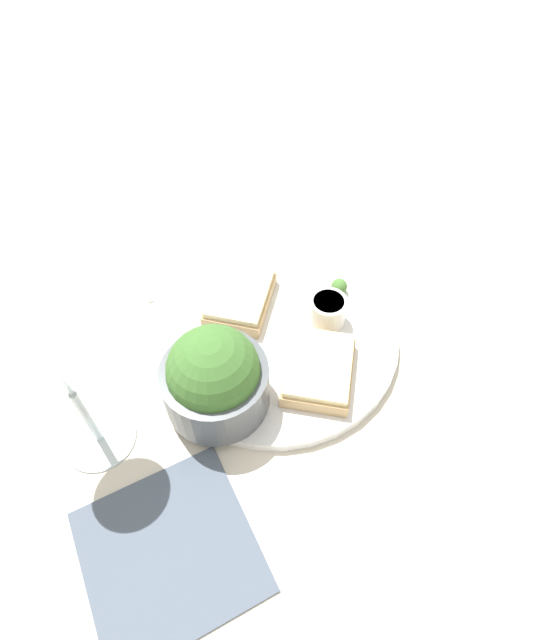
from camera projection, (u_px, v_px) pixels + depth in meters
The scene contains 10 objects.
ground_plane at pixel (274, 337), 0.61m from camera, with size 4.00×4.00×0.00m, color beige.
dinner_plate at pixel (274, 334), 0.61m from camera, with size 0.30×0.30×0.01m.
salad_bowl at pixel (215, 378), 0.51m from camera, with size 0.11×0.11×0.10m.
sauce_ramekin at pixel (328, 310), 0.59m from camera, with size 0.04×0.04×0.04m.
cheese_toast_near at pixel (240, 298), 0.62m from camera, with size 0.11×0.10×0.03m.
cheese_toast_far at pixel (319, 369), 0.55m from camera, with size 0.11×0.10×0.03m.
wine_glass at pixel (61, 376), 0.43m from camera, with size 0.08×0.08×0.17m.
garnish at pixel (339, 286), 0.63m from camera, with size 0.02×0.02×0.02m.
napkin at pixel (169, 551), 0.46m from camera, with size 0.21×0.21×0.01m.
fork at pixel (126, 260), 0.69m from camera, with size 0.09×0.16×0.01m.
Camera 1 is at (-0.31, -0.18, 0.49)m, focal length 28.00 mm.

